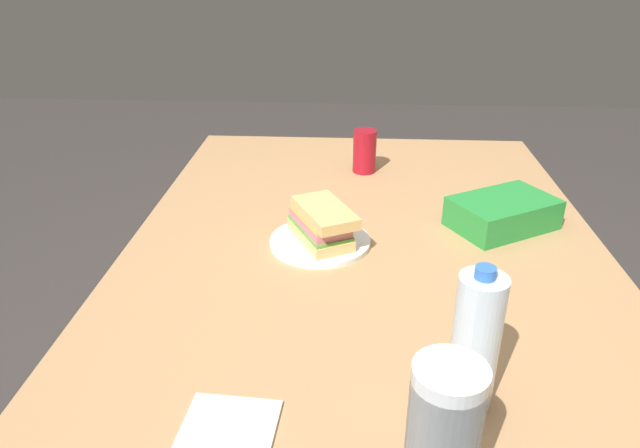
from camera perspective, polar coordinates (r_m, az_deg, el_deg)
name	(u,v)px	position (r m, az deg, el deg)	size (l,w,h in m)	color
dining_table	(364,279)	(1.33, 4.34, -5.34)	(1.50, 1.05, 0.74)	tan
paper_plate	(320,242)	(1.28, 0.00, -1.76)	(0.22, 0.22, 0.01)	white
sandwich	(321,223)	(1.26, 0.15, 0.06)	(0.20, 0.17, 0.08)	#DBB26B
soda_can_red	(366,151)	(1.67, 4.48, 7.10)	(0.07, 0.07, 0.12)	maroon
chip_bag	(503,213)	(1.41, 17.42, 1.04)	(0.23, 0.15, 0.07)	#268C38
water_bottle_tall	(475,342)	(0.85, 14.94, -11.04)	(0.07, 0.07, 0.23)	silver
plastic_cup_stack	(443,439)	(0.72, 11.88, -19.85)	(0.08, 0.08, 0.20)	silver
paper_napkin	(227,432)	(0.86, -9.04, -19.40)	(0.13, 0.13, 0.01)	white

